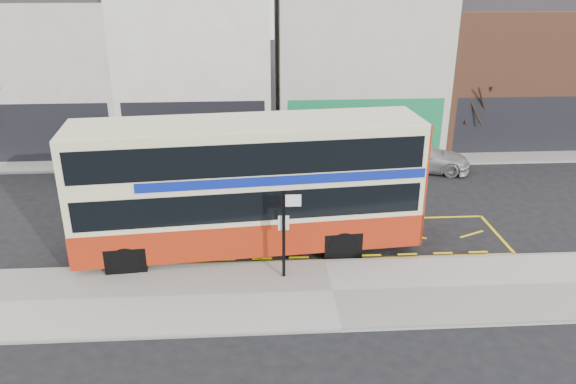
{
  "coord_description": "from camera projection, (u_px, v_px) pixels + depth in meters",
  "views": [
    {
      "loc": [
        -2.34,
        -17.52,
        9.9
      ],
      "look_at": [
        -1.16,
        2.0,
        1.8
      ],
      "focal_mm": 35.0,
      "sensor_mm": 36.0,
      "label": 1
    }
  ],
  "objects": [
    {
      "name": "bus_stop_post",
      "position": [
        286.0,
        226.0,
        18.04
      ],
      "size": [
        0.75,
        0.13,
        3.04
      ],
      "rotation": [
        0.0,
        0.0,
        -0.01
      ],
      "color": "black",
      "rests_on": "pavement"
    },
    {
      "name": "double_decker_bus",
      "position": [
        250.0,
        185.0,
        19.81
      ],
      "size": [
        12.34,
        3.88,
        4.85
      ],
      "rotation": [
        0.0,
        0.0,
        0.09
      ],
      "color": "beige",
      "rests_on": "ground"
    },
    {
      "name": "kerb",
      "position": [
        325.0,
        262.0,
        19.7
      ],
      "size": [
        40.0,
        0.15,
        0.15
      ],
      "primitive_type": "cube",
      "color": "gray",
      "rests_on": "ground"
    },
    {
      "name": "ground",
      "position": [
        324.0,
        259.0,
        20.08
      ],
      "size": [
        120.0,
        120.0,
        0.0
      ],
      "primitive_type": "plane",
      "color": "black",
      "rests_on": "ground"
    },
    {
      "name": "road_markings",
      "position": [
        319.0,
        238.0,
        21.55
      ],
      "size": [
        14.0,
        3.4,
        0.01
      ],
      "primitive_type": null,
      "color": "yellow",
      "rests_on": "ground"
    },
    {
      "name": "far_pavement",
      "position": [
        299.0,
        157.0,
        30.19
      ],
      "size": [
        50.0,
        3.0,
        0.15
      ],
      "primitive_type": "cube",
      "color": "#A7A49F",
      "rests_on": "ground"
    },
    {
      "name": "terrace_right",
      "position": [
        507.0,
        58.0,
        32.84
      ],
      "size": [
        9.0,
        8.01,
        10.3
      ],
      "color": "brown",
      "rests_on": "ground"
    },
    {
      "name": "terrace_left",
      "position": [
        197.0,
        48.0,
        31.55
      ],
      "size": [
        8.0,
        8.01,
        11.8
      ],
      "color": "white",
      "rests_on": "ground"
    },
    {
      "name": "car_grey",
      "position": [
        339.0,
        163.0,
        27.54
      ],
      "size": [
        4.35,
        2.24,
        1.37
      ],
      "primitive_type": "imported",
      "rotation": [
        0.0,
        0.0,
        1.77
      ],
      "color": "#393A40",
      "rests_on": "ground"
    },
    {
      "name": "terrace_far_left",
      "position": [
        54.0,
        58.0,
        31.3
      ],
      "size": [
        8.0,
        8.01,
        10.8
      ],
      "color": "beige",
      "rests_on": "ground"
    },
    {
      "name": "car_silver",
      "position": [
        107.0,
        161.0,
        27.76
      ],
      "size": [
        4.16,
        1.84,
        1.39
      ],
      "primitive_type": "imported",
      "rotation": [
        0.0,
        0.0,
        1.52
      ],
      "color": "#ADACB1",
      "rests_on": "ground"
    },
    {
      "name": "terrace_green_shop",
      "position": [
        355.0,
        51.0,
        32.15
      ],
      "size": [
        9.0,
        8.01,
        11.3
      ],
      "color": "beige",
      "rests_on": "ground"
    },
    {
      "name": "street_tree_right",
      "position": [
        476.0,
        94.0,
        29.91
      ],
      "size": [
        2.25,
        2.25,
        4.86
      ],
      "color": "#301C15",
      "rests_on": "ground"
    },
    {
      "name": "pavement",
      "position": [
        332.0,
        292.0,
        17.93
      ],
      "size": [
        40.0,
        4.0,
        0.15
      ],
      "primitive_type": "cube",
      "color": "#A7A49F",
      "rests_on": "ground"
    },
    {
      "name": "car_white",
      "position": [
        420.0,
        156.0,
        28.41
      ],
      "size": [
        5.33,
        3.34,
        1.44
      ],
      "primitive_type": "imported",
      "rotation": [
        0.0,
        0.0,
        1.28
      ],
      "color": "#B9B9B9",
      "rests_on": "ground"
    }
  ]
}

